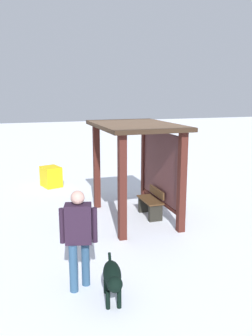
% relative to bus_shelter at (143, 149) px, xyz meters
% --- Properties ---
extents(ground_plane, '(60.00, 60.00, 0.00)m').
position_rel_bus_shelter_xyz_m(ground_plane, '(0.00, -0.21, -1.81)').
color(ground_plane, white).
extents(bus_shelter, '(2.82, 1.90, 2.47)m').
position_rel_bus_shelter_xyz_m(bus_shelter, '(0.00, 0.00, 0.00)').
color(bus_shelter, '#461D17').
rests_on(bus_shelter, ground).
extents(bench_left_inside, '(0.94, 0.41, 0.75)m').
position_rel_bus_shelter_xyz_m(bench_left_inside, '(0.00, 0.24, -1.49)').
color(bench_left_inside, '#4E341C').
rests_on(bench_left_inside, ground).
extents(person_walking, '(0.36, 0.62, 1.71)m').
position_rel_bus_shelter_xyz_m(person_walking, '(2.87, -2.22, -0.81)').
color(person_walking, '#29192C').
rests_on(person_walking, ground).
extents(dog, '(1.02, 0.40, 0.64)m').
position_rel_bus_shelter_xyz_m(dog, '(3.45, -1.81, -1.37)').
color(dog, black).
rests_on(dog, ground).
extents(grit_bin, '(0.83, 0.74, 0.70)m').
position_rel_bus_shelter_xyz_m(grit_bin, '(-3.85, -1.93, -1.46)').
color(grit_bin, yellow).
rests_on(grit_bin, ground).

